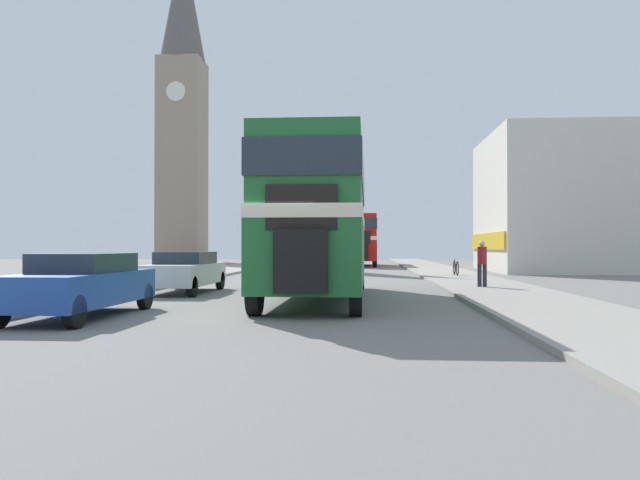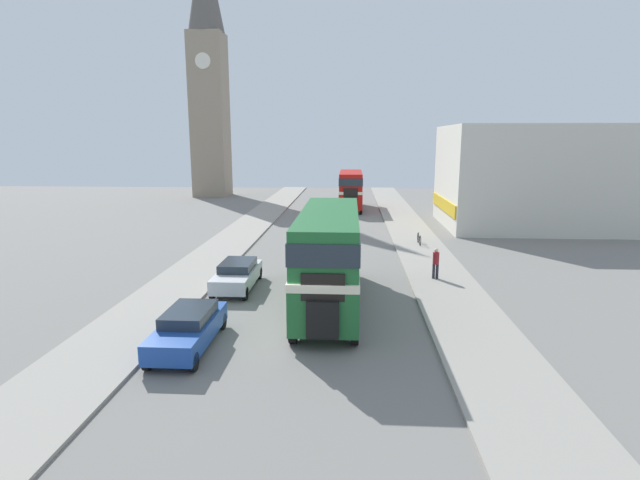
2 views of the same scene
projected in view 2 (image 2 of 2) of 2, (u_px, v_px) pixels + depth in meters
The scene contains 11 objects.
ground_plane at pixel (299, 339), 18.75m from camera, with size 120.00×120.00×0.00m, color slate.
sidewalk_right at pixel (481, 342), 18.33m from camera, with size 3.50×120.00×0.12m.
sidewalk_left at pixel (124, 333), 19.15m from camera, with size 3.50×120.00×0.12m.
double_decker_bus at pixel (329, 250), 22.13m from camera, with size 2.56×10.69×4.28m.
bus_distant at pixel (351, 187), 53.36m from camera, with size 2.39×9.29×4.01m.
car_parked_near at pixel (188, 328), 17.87m from camera, with size 1.71×4.59×1.39m.
car_parked_mid at pixel (237, 274), 25.00m from camera, with size 1.75×4.54×1.36m.
pedestrian_walking at pixel (436, 262), 26.29m from camera, with size 0.33×0.33×1.64m.
bicycle_on_pavement at pixel (419, 239), 35.15m from camera, with size 0.05×1.76×0.78m.
church_tower at pixel (208, 63), 63.55m from camera, with size 4.54×4.54×33.27m.
shop_building_block at pixel (531, 177), 42.20m from camera, with size 14.47×10.96×8.54m.
Camera 2 is at (1.89, -17.57, 7.34)m, focal length 28.00 mm.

